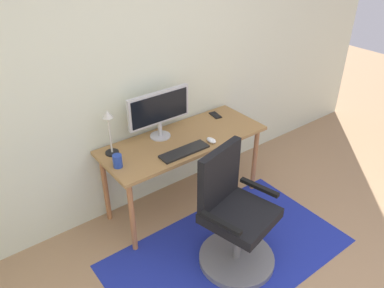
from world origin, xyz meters
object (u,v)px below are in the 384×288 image
object	(u,v)px
cell_phone	(215,115)
desk_lamp	(109,127)
desk	(184,146)
monitor	(160,110)
office_chair	(234,223)
computer_mouse	(211,140)
coffee_cup	(118,161)
keyboard	(184,151)

from	to	relation	value
cell_phone	desk_lamp	distance (m)	1.13
desk	monitor	bearing A→B (deg)	132.55
office_chair	monitor	bearing A→B (deg)	78.38
monitor	office_chair	size ratio (longest dim) A/B	0.60
cell_phone	computer_mouse	bearing A→B (deg)	-124.86
desk	coffee_cup	world-z (taller)	coffee_cup
coffee_cup	cell_phone	bearing A→B (deg)	10.41
monitor	computer_mouse	size ratio (longest dim) A/B	5.61
cell_phone	desk_lamp	bearing A→B (deg)	-169.98
coffee_cup	cell_phone	xyz separation A→B (m)	(1.16, 0.21, -0.05)
keyboard	coffee_cup	world-z (taller)	coffee_cup
keyboard	cell_phone	size ratio (longest dim) A/B	3.07
desk_lamp	office_chair	size ratio (longest dim) A/B	0.40
monitor	office_chair	xyz separation A→B (m)	(0.03, -0.94, -0.60)
monitor	keyboard	distance (m)	0.42
monitor	desk	bearing A→B (deg)	-47.45
computer_mouse	cell_phone	bearing A→B (deg)	45.77
desk	keyboard	world-z (taller)	keyboard
coffee_cup	cell_phone	world-z (taller)	coffee_cup
desk_lamp	keyboard	bearing A→B (deg)	-35.57
coffee_cup	desk_lamp	xyz separation A→B (m)	(0.05, 0.20, 0.19)
computer_mouse	desk	bearing A→B (deg)	128.34
desk	office_chair	world-z (taller)	office_chair
desk	coffee_cup	size ratio (longest dim) A/B	14.05
computer_mouse	office_chair	xyz separation A→B (m)	(-0.26, -0.59, -0.35)
desk	desk_lamp	size ratio (longest dim) A/B	3.80
computer_mouse	desk_lamp	world-z (taller)	desk_lamp
cell_phone	desk	bearing A→B (deg)	-152.02
desk_lamp	monitor	bearing A→B (deg)	-0.75
keyboard	office_chair	size ratio (longest dim) A/B	0.44
keyboard	computer_mouse	distance (m)	0.28
coffee_cup	monitor	bearing A→B (deg)	20.55
coffee_cup	computer_mouse	bearing A→B (deg)	-10.34
keyboard	computer_mouse	world-z (taller)	computer_mouse
cell_phone	desk_lamp	xyz separation A→B (m)	(-1.11, -0.01, 0.24)
desk	office_chair	size ratio (longest dim) A/B	1.51
monitor	cell_phone	distance (m)	0.69
monitor	keyboard	size ratio (longest dim) A/B	1.36
keyboard	cell_phone	distance (m)	0.72
keyboard	desk_lamp	size ratio (longest dim) A/B	1.11
coffee_cup	cell_phone	size ratio (longest dim) A/B	0.75
desk	keyboard	xyz separation A→B (m)	(-0.13, -0.18, 0.08)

